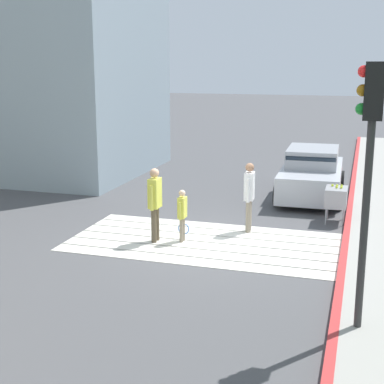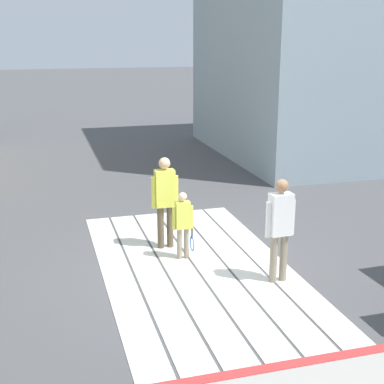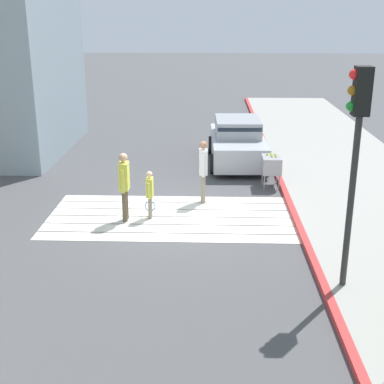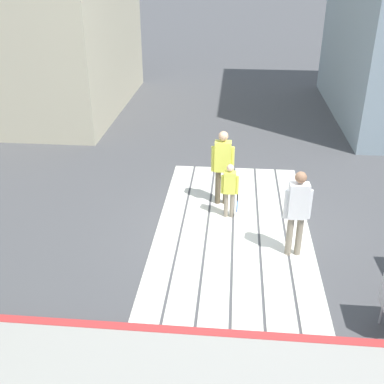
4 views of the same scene
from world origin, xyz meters
name	(u,v)px [view 2 (image 2 of 4)]	position (x,y,z in m)	size (l,w,h in m)	color
ground_plane	(196,269)	(0.00, 0.00, 0.00)	(120.00, 120.00, 0.00)	#4C4C4F
crosswalk_stripes	(196,269)	(0.00, 0.00, 0.01)	(6.40, 3.25, 0.01)	silver
curb_painted	(272,372)	(-3.25, 0.00, 0.07)	(0.16, 40.00, 0.13)	#BC3333
building_far_south	(327,23)	(8.50, -7.03, 4.34)	(8.00, 7.04, 8.68)	#8C9EA8
pedestrian_adult_lead	(280,223)	(-0.84, -1.18, 1.03)	(0.25, 0.52, 1.77)	gray
pedestrian_adult_trailing	(165,196)	(1.14, 0.29, 1.04)	(0.23, 0.52, 1.79)	brown
pedestrian_child_with_racket	(183,222)	(0.52, 0.10, 0.72)	(0.28, 0.39, 1.28)	gray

